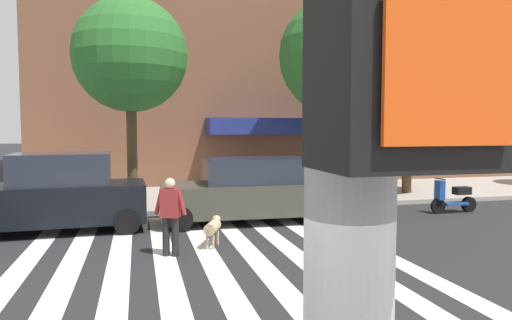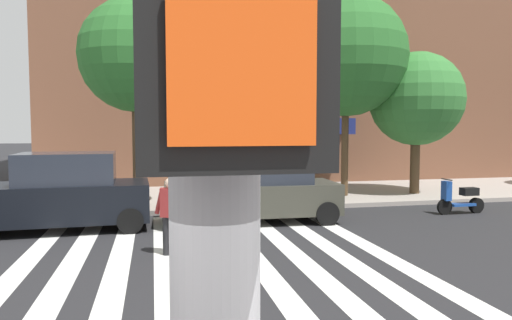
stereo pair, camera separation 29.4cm
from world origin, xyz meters
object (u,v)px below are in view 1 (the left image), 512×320
object	(u,v)px
parked_car_third_in_line	(250,191)
parked_car_behind_first	(57,194)
street_tree_middle	(339,56)
dog_on_leash	(213,227)
street_tree_nearest	(130,56)
parked_scooter	(454,198)
pedestrian_dog_walker	(170,212)
street_tree_further	(408,100)

from	to	relation	value
parked_car_third_in_line	parked_car_behind_first	bearing A→B (deg)	179.96
street_tree_middle	dog_on_leash	distance (m)	9.49
street_tree_nearest	parked_scooter	bearing A→B (deg)	-14.70
parked_scooter	pedestrian_dog_walker	size ratio (longest dim) A/B	1.00
parked_car_third_in_line	dog_on_leash	size ratio (longest dim) A/B	5.00
parked_car_behind_first	parked_scooter	distance (m)	11.68
parked_car_behind_first	dog_on_leash	xyz separation A→B (m)	(3.64, -2.51, -0.52)
street_tree_middle	pedestrian_dog_walker	bearing A→B (deg)	-136.01
parked_car_behind_first	street_tree_middle	size ratio (longest dim) A/B	0.61
parked_car_third_in_line	street_tree_nearest	bearing A→B (deg)	143.83
parked_scooter	street_tree_further	bearing A→B (deg)	81.43
parked_scooter	dog_on_leash	size ratio (longest dim) A/B	1.66
dog_on_leash	parked_car_behind_first	bearing A→B (deg)	145.39
parked_car_third_in_line	street_tree_further	distance (m)	8.34
pedestrian_dog_walker	dog_on_leash	xyz separation A→B (m)	(0.98, 0.56, -0.48)
parked_scooter	pedestrian_dog_walker	bearing A→B (deg)	-162.29
pedestrian_dog_walker	street_tree_middle	bearing A→B (deg)	43.99
street_tree_further	parked_car_third_in_line	bearing A→B (deg)	-155.01
parked_car_behind_first	pedestrian_dog_walker	xyz separation A→B (m)	(2.66, -3.08, -0.04)
street_tree_nearest	street_tree_further	size ratio (longest dim) A/B	1.21
parked_car_behind_first	street_tree_nearest	world-z (taller)	street_tree_nearest
parked_car_behind_first	parked_scooter	size ratio (longest dim) A/B	2.78
street_tree_nearest	street_tree_further	bearing A→B (deg)	5.16
pedestrian_dog_walker	parked_car_behind_first	bearing A→B (deg)	130.86
parked_scooter	street_tree_middle	xyz separation A→B (m)	(-2.36, 3.54, 4.84)
parked_car_third_in_line	street_tree_middle	xyz separation A→B (m)	(4.21, 3.34, 4.43)
pedestrian_dog_walker	parked_car_third_in_line	bearing A→B (deg)	51.63
street_tree_nearest	pedestrian_dog_walker	xyz separation A→B (m)	(0.81, -5.45, -3.99)
parked_car_third_in_line	street_tree_nearest	distance (m)	5.69
street_tree_middle	street_tree_further	xyz separation A→B (m)	(2.89, -0.03, -1.55)
parked_scooter	street_tree_nearest	xyz separation A→B (m)	(-9.82, 2.57, 4.43)
parked_car_behind_first	dog_on_leash	distance (m)	4.46
parked_car_behind_first	dog_on_leash	size ratio (longest dim) A/B	4.60
parked_car_behind_first	street_tree_nearest	xyz separation A→B (m)	(1.85, 2.37, 3.95)
parked_car_third_in_line	street_tree_nearest	world-z (taller)	street_tree_nearest
street_tree_further	parked_scooter	bearing A→B (deg)	-98.57
street_tree_nearest	parked_car_third_in_line	bearing A→B (deg)	-36.17
parked_scooter	street_tree_further	world-z (taller)	street_tree_further
street_tree_middle	street_tree_nearest	bearing A→B (deg)	-172.62
street_tree_nearest	dog_on_leash	xyz separation A→B (m)	(1.79, -4.89, -4.47)
street_tree_further	street_tree_middle	bearing A→B (deg)	179.36
street_tree_nearest	pedestrian_dog_walker	bearing A→B (deg)	-81.52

